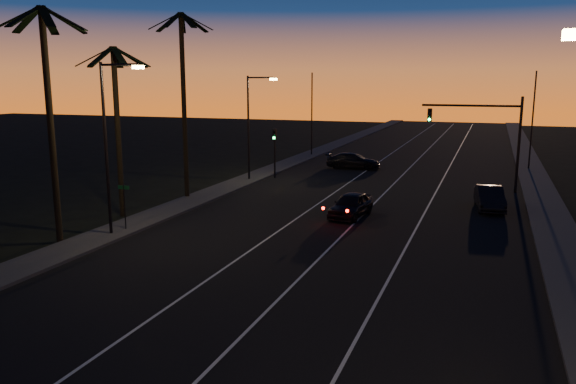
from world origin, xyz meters
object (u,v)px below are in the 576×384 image
at_px(right_car, 490,198).
at_px(lead_car, 351,205).
at_px(signal_mast, 486,127).
at_px(cross_car, 353,161).

bearing_deg(right_car, lead_car, -147.94).
distance_m(signal_mast, right_car, 7.72).
distance_m(signal_mast, lead_car, 14.15).
relative_size(right_car, cross_car, 0.90).
xyz_separation_m(lead_car, right_car, (7.84, 4.91, 0.01)).
distance_m(signal_mast, cross_car, 14.30).
bearing_deg(signal_mast, cross_car, 147.70).
relative_size(signal_mast, right_car, 1.54).
height_order(signal_mast, right_car, signal_mast).
height_order(right_car, cross_car, right_car).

